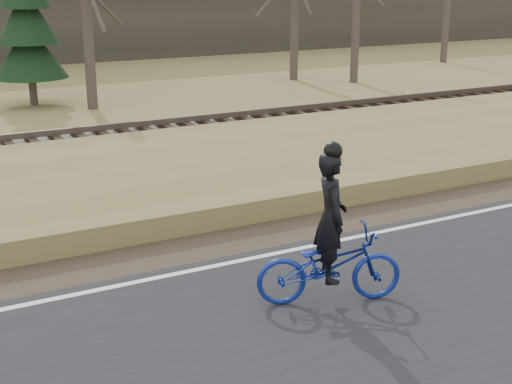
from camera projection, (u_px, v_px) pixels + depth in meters
name	position (u px, v px, depth m)	size (l,w,h in m)	color
ground	(375.00, 241.00, 12.71)	(120.00, 120.00, 0.00)	olive
road	(478.00, 293.00, 10.60)	(120.00, 6.00, 0.06)	black
edge_line	(368.00, 234.00, 12.86)	(120.00, 0.12, 0.01)	silver
shoulder	(337.00, 220.00, 13.72)	(120.00, 1.60, 0.04)	#473A2B
embankment	(263.00, 173.00, 16.19)	(120.00, 5.00, 0.44)	olive
ballast	(196.00, 140.00, 19.39)	(120.00, 3.00, 0.45)	slate
railroad	(196.00, 129.00, 19.30)	(120.00, 2.40, 0.29)	black
treeline_backdrop	(26.00, 4.00, 37.10)	(120.00, 4.00, 6.00)	#383328
cyclist	(330.00, 253.00, 10.06)	(2.22, 1.39, 2.36)	navy
bare_tree_right	(357.00, 0.00, 29.91)	(0.36, 0.36, 6.88)	#463D34
conifer	(26.00, 18.00, 24.77)	(2.60, 2.60, 6.49)	#463D34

